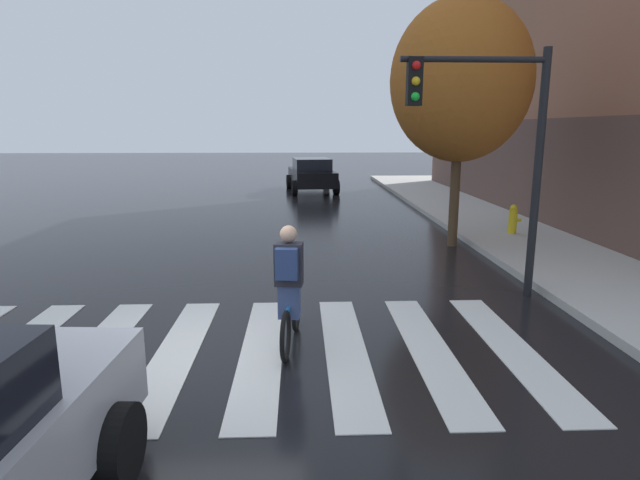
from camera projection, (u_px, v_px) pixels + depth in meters
The scene contains 7 objects.
ground_plane at pixel (209, 353), 6.94m from camera, with size 120.00×120.00×0.00m, color black.
crosswalk_stripes at pixel (219, 352), 6.94m from camera, with size 8.39×3.97×0.01m.
sedan_mid at pixel (312, 174), 24.77m from camera, with size 2.48×4.67×1.56m.
cyclist at pixel (289, 288), 6.92m from camera, with size 0.39×1.70×1.69m.
traffic_light_near at pixel (492, 131), 8.71m from camera, with size 2.47×0.28×4.20m.
fire_hydrant at pixel (513, 219), 14.06m from camera, with size 0.33×0.22×0.78m.
street_tree_near at pixel (461, 81), 12.50m from camera, with size 3.35×3.35×5.96m.
Camera 1 is at (1.21, -6.53, 2.90)m, focal length 29.48 mm.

